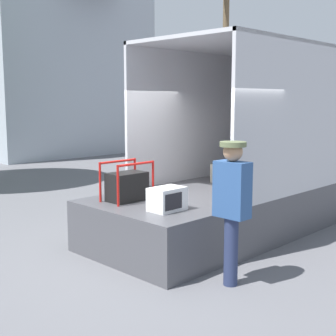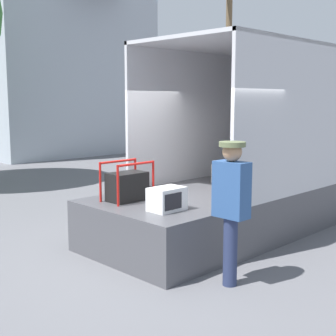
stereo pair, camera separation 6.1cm
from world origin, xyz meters
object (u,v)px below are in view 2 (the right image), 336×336
at_px(box_truck, 295,164).
at_px(worker_person, 231,197).
at_px(utility_pole, 228,64).
at_px(portable_generator, 128,186).
at_px(microwave, 167,199).

relative_size(box_truck, worker_person, 3.31).
distance_m(worker_person, utility_pole, 16.38).
relative_size(portable_generator, worker_person, 0.40).
bearing_deg(utility_pole, box_truck, -134.97).
relative_size(portable_generator, utility_pole, 0.10).
bearing_deg(microwave, utility_pole, 35.16).
bearing_deg(portable_generator, worker_person, -89.77).
distance_m(portable_generator, utility_pole, 15.27).
bearing_deg(utility_pole, microwave, -144.84).
height_order(box_truck, portable_generator, box_truck).
xyz_separation_m(portable_generator, worker_person, (0.01, -1.99, 0.11)).
height_order(worker_person, utility_pole, utility_pole).
bearing_deg(utility_pole, portable_generator, -147.56).
xyz_separation_m(box_truck, utility_pole, (8.47, 8.48, 2.94)).
xyz_separation_m(box_truck, microwave, (-4.22, -0.46, -0.06)).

